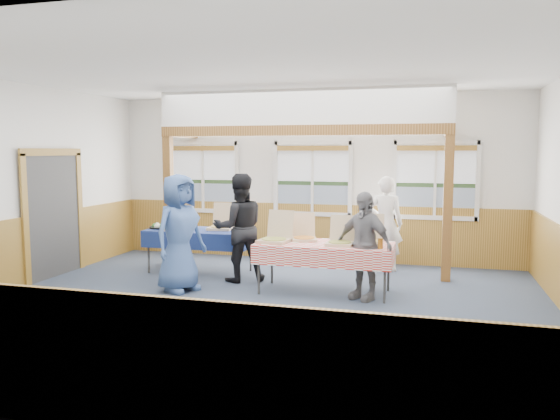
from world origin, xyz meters
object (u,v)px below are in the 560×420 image
object	(u,v)px
table_left	(200,233)
woman_black	(239,228)
man_blue	(179,233)
table_right	(325,247)
woman_white	(385,224)
person_grey	(364,246)

from	to	relation	value
table_left	woman_black	bearing A→B (deg)	-4.27
man_blue	table_left	bearing A→B (deg)	33.55
table_right	woman_white	xyz separation A→B (m)	(0.76, 1.79, 0.14)
table_left	woman_black	xyz separation A→B (m)	(0.90, -0.44, 0.19)
table_right	woman_black	bearing A→B (deg)	154.79
woman_white	man_blue	distance (m)	3.69
table_left	person_grey	xyz separation A→B (m)	(3.00, -1.01, 0.08)
table_right	man_blue	bearing A→B (deg)	-178.79
woman_black	person_grey	distance (m)	2.17
woman_black	man_blue	xyz separation A→B (m)	(-0.66, -0.85, 0.01)
woman_white	woman_black	bearing A→B (deg)	28.97
table_right	woman_black	distance (m)	1.54
table_right	man_blue	world-z (taller)	man_blue
person_grey	woman_black	bearing A→B (deg)	-167.12
woman_white	man_blue	size ratio (longest dim) A/B	0.95
table_right	woman_white	bearing A→B (deg)	55.75
table_left	woman_black	distance (m)	1.02
woman_black	person_grey	bearing A→B (deg)	134.93
woman_black	table_right	bearing A→B (deg)	136.19
table_left	woman_black	world-z (taller)	woman_black
table_left	man_blue	size ratio (longest dim) A/B	1.13
table_left	person_grey	distance (m)	3.16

